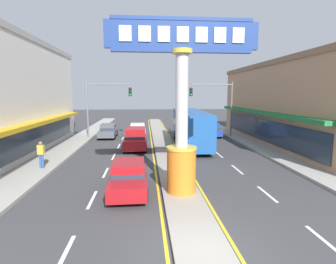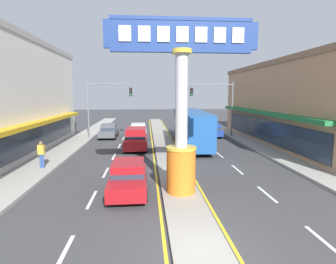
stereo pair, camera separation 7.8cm
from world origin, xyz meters
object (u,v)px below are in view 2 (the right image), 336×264
at_px(storefront_right, 313,104).
at_px(sedan_far_right_lane, 212,130).
at_px(traffic_light_left_side, 104,100).
at_px(sedan_far_left_oncoming, 128,177).
at_px(bus_near_left_lane, 191,126).
at_px(sedan_kerb_right, 138,130).
at_px(suv_mid_left_lane, 136,138).
at_px(district_sign, 181,115).
at_px(traffic_light_right_side, 217,100).
at_px(pedestrian_near_kerb, 41,153).
at_px(sedan_near_right_lane, 109,131).

distance_m(storefront_right, sedan_far_right_lane, 10.63).
bearing_deg(traffic_light_left_side, sedan_far_left_oncoming, -77.97).
bearing_deg(bus_near_left_lane, storefront_right, -2.96).
xyz_separation_m(bus_near_left_lane, sedan_kerb_right, (-5.14, 5.44, -1.08)).
bearing_deg(storefront_right, sedan_far_left_oncoming, -145.32).
bearing_deg(traffic_light_left_side, suv_mid_left_lane, -59.85).
distance_m(district_sign, sedan_far_left_oncoming, 4.08).
relative_size(suv_mid_left_lane, sedan_kerb_right, 1.07).
relative_size(sedan_far_left_oncoming, sedan_kerb_right, 1.00).
bearing_deg(bus_near_left_lane, sedan_kerb_right, 133.35).
xyz_separation_m(district_sign, sedan_far_right_lane, (5.87, 17.96, -3.12)).
xyz_separation_m(district_sign, sedan_far_left_oncoming, (-2.57, 0.55, -3.12)).
bearing_deg(sedan_far_left_oncoming, traffic_light_right_side, 62.23).
bearing_deg(storefront_right, pedestrian_near_kerb, -162.06).
relative_size(district_sign, suv_mid_left_lane, 1.76).
distance_m(traffic_light_right_side, sedan_far_right_lane, 3.57).
distance_m(storefront_right, traffic_light_left_side, 21.00).
bearing_deg(traffic_light_left_side, storefront_right, -14.44).
height_order(traffic_light_left_side, suv_mid_left_lane, traffic_light_left_side).
height_order(sedan_far_right_lane, bus_near_left_lane, bus_near_left_lane).
height_order(district_sign, bus_near_left_lane, district_sign).
height_order(sedan_near_right_lane, sedan_far_right_lane, same).
height_order(district_sign, traffic_light_right_side, district_sign).
relative_size(bus_near_left_lane, suv_mid_left_lane, 2.45).
bearing_deg(suv_mid_left_lane, pedestrian_near_kerb, -132.19).
bearing_deg(traffic_light_left_side, district_sign, -70.50).
bearing_deg(sedan_kerb_right, bus_near_left_lane, -46.65).
relative_size(traffic_light_right_side, bus_near_left_lane, 0.55).
distance_m(sedan_far_right_lane, bus_near_left_lane, 6.27).
height_order(sedan_far_right_lane, pedestrian_near_kerb, pedestrian_near_kerb).
distance_m(traffic_light_left_side, sedan_near_right_lane, 3.54).
xyz_separation_m(traffic_light_right_side, sedan_near_right_lane, (-12.02, 0.98, -3.46)).
bearing_deg(pedestrian_near_kerb, bus_near_left_lane, 35.90).
distance_m(bus_near_left_lane, suv_mid_left_lane, 5.43).
distance_m(traffic_light_left_side, sedan_far_left_oncoming, 17.54).
bearing_deg(traffic_light_right_side, sedan_kerb_right, 173.04).
distance_m(storefront_right, pedestrian_near_kerb, 23.81).
height_order(sedan_far_right_lane, sedan_far_left_oncoming, same).
bearing_deg(bus_near_left_lane, sedan_far_left_oncoming, -112.86).
bearing_deg(sedan_far_left_oncoming, bus_near_left_lane, 67.14).
distance_m(suv_mid_left_lane, sedan_far_left_oncoming, 10.65).
distance_m(storefront_right, bus_near_left_lane, 11.81).
xyz_separation_m(traffic_light_left_side, sedan_far_right_lane, (12.02, 0.59, -3.46)).
xyz_separation_m(sedan_near_right_lane, sedan_far_left_oncoming, (3.30, -17.54, 0.00)).
distance_m(sedan_far_left_oncoming, pedestrian_near_kerb, 7.19).
xyz_separation_m(district_sign, sedan_kerb_right, (-2.57, 18.18, -3.12)).
xyz_separation_m(traffic_light_right_side, pedestrian_near_kerb, (-14.47, -12.26, -3.09)).
height_order(district_sign, sedan_kerb_right, district_sign).
distance_m(sedan_near_right_lane, bus_near_left_lane, 10.05).
bearing_deg(district_sign, traffic_light_right_side, 70.23).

